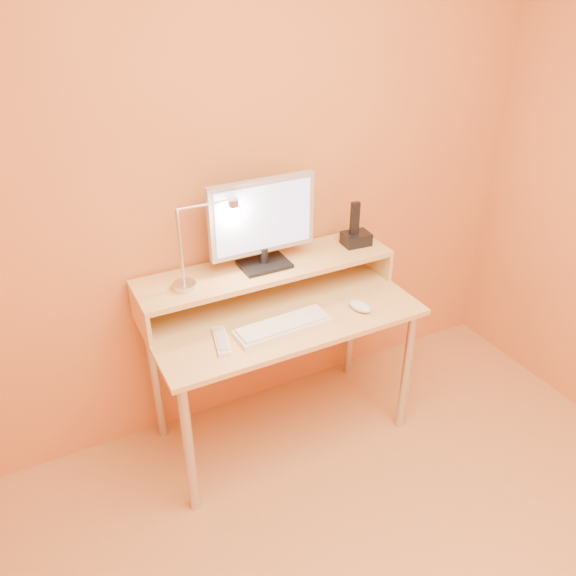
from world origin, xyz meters
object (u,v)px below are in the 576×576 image
remote_control (221,341)px  lamp_base (184,286)px  mouse (360,306)px  monitor_panel (262,216)px  phone_dock (356,239)px  keyboard (283,327)px

remote_control → lamp_base: bearing=119.9°
lamp_base → mouse: bearing=-21.0°
remote_control → monitor_panel: bearing=52.8°
phone_dock → mouse: bearing=-113.6°
lamp_base → keyboard: (0.34, -0.25, -0.16)m
lamp_base → monitor_panel: bearing=5.9°
remote_control → keyboard: bearing=7.7°
lamp_base → remote_control: size_ratio=0.52×
phone_dock → remote_control: 0.87m
keyboard → monitor_panel: bearing=78.1°
monitor_panel → phone_dock: 0.53m
lamp_base → keyboard: 0.45m
monitor_panel → lamp_base: size_ratio=4.91×
monitor_panel → lamp_base: (-0.39, -0.04, -0.23)m
phone_dock → mouse: size_ratio=1.11×
monitor_panel → keyboard: 0.49m
mouse → phone_dock: bearing=46.7°
mouse → remote_control: (-0.64, 0.05, -0.01)m
lamp_base → phone_dock: size_ratio=0.77×
phone_dock → keyboard: 0.63m
monitor_panel → lamp_base: bearing=-174.0°
phone_dock → mouse: (-0.16, -0.30, -0.17)m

